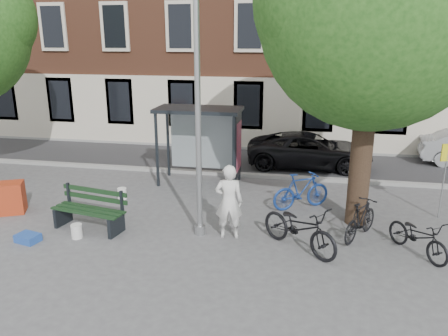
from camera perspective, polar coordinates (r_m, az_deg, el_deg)
ground at (r=11.41m, az=-3.15°, el=-8.57°), size 90.00×90.00×0.00m
road at (r=17.86m, az=2.26°, el=0.93°), size 40.00×4.00×0.01m
curb_near at (r=15.95m, az=1.17°, el=-0.81°), size 40.00×0.25×0.12m
curb_far at (r=19.76m, az=3.14°, el=2.64°), size 40.00×0.25×0.12m
lamppost at (r=10.52m, az=-3.39°, el=5.26°), size 0.28×0.35×6.11m
tree_right at (r=11.49m, az=19.32°, el=19.57°), size 5.76×5.60×8.20m
bus_shelter at (r=14.75m, az=-1.72°, el=5.19°), size 2.85×1.45×2.62m
painter at (r=10.86m, az=0.65°, el=-4.42°), size 0.75×0.55×1.91m
bench at (r=12.04m, az=-17.11°, el=-5.46°), size 2.09×1.02×1.03m
bike_a at (r=10.51m, az=9.81°, el=-7.65°), size 2.18×1.97×1.15m
bike_b at (r=13.00m, az=10.06°, el=-2.94°), size 1.83×1.40×1.10m
bike_c at (r=11.14m, az=24.02°, el=-8.14°), size 1.49×1.81×0.93m
bike_d at (r=11.48m, az=17.40°, el=-6.45°), size 1.25×1.68×1.00m
car_dark at (r=17.24m, az=11.07°, el=2.30°), size 4.78×2.26×1.32m
red_stand at (r=13.98m, az=-26.44°, el=-3.53°), size 1.07×0.92×0.90m
blue_crate at (r=11.98m, az=-24.24°, el=-8.33°), size 0.63×0.52×0.20m
bucket_b at (r=11.72m, az=-18.68°, el=-7.82°), size 0.35×0.35×0.36m
bucket_c at (r=14.02m, az=-13.17°, el=-3.27°), size 0.30×0.30×0.36m
notice_sign at (r=13.27m, az=27.02°, el=0.55°), size 0.36×0.14×2.13m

